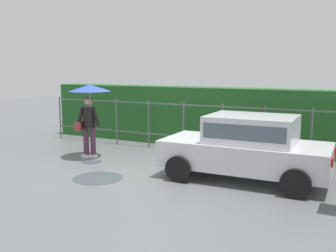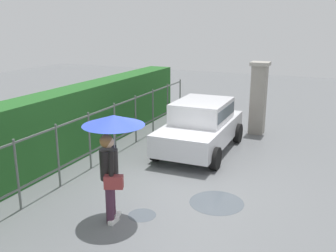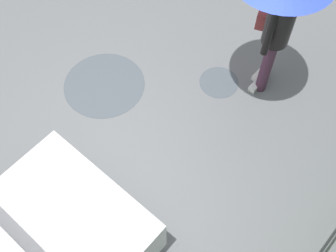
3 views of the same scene
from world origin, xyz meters
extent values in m
plane|color=slate|center=(0.00, 0.00, 0.00)|extent=(40.00, 40.00, 0.00)
cylinder|color=black|center=(1.22, -0.26, 0.30)|extent=(0.60, 0.19, 0.60)
cylinder|color=#47283D|center=(-2.00, 0.84, 0.43)|extent=(0.15, 0.15, 0.86)
cylinder|color=#47283D|center=(-2.18, 0.76, 0.43)|extent=(0.15, 0.15, 0.86)
cube|color=white|center=(-1.97, 0.78, 0.04)|extent=(0.26, 0.10, 0.08)
cube|color=white|center=(-2.16, 0.71, 0.04)|extent=(0.26, 0.10, 0.08)
cylinder|color=black|center=(-2.09, 0.80, 1.15)|extent=(0.34, 0.34, 0.58)
cylinder|color=black|center=(-1.86, 0.81, 1.18)|extent=(0.24, 0.17, 0.56)
cylinder|color=black|center=(-2.26, 0.64, 1.18)|extent=(0.24, 0.17, 0.56)
cylinder|color=#B2B2B7|center=(-1.98, 0.74, 1.50)|extent=(0.02, 0.02, 0.77)
cube|color=maroon|center=(-2.28, 0.59, 0.91)|extent=(0.28, 0.38, 0.24)
cylinder|color=#4C545B|center=(-0.56, -0.84, 0.00)|extent=(1.15, 1.15, 0.00)
cylinder|color=#4C545B|center=(-1.68, 0.35, 0.00)|extent=(0.56, 0.56, 0.00)
camera|label=1|loc=(4.82, -7.84, 2.54)|focal=41.48mm
camera|label=2|loc=(-7.66, -2.87, 3.70)|focal=40.64mm
camera|label=3|loc=(1.60, 2.31, 4.96)|focal=46.49mm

